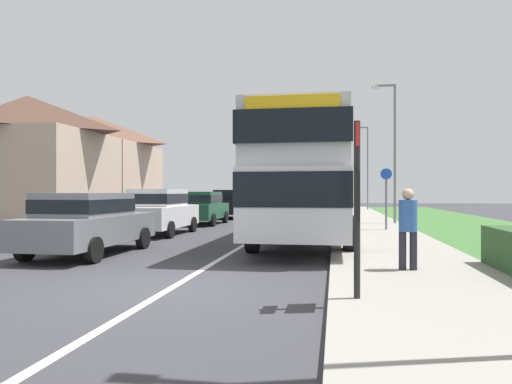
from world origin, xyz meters
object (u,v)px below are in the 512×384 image
Objects in this scene: double_decker_bus at (307,175)px; bus_stop_sign at (357,197)px; cycle_route_sign at (386,196)px; street_lamp_far at (366,162)px; pedestrian_at_stop at (408,225)px; street_lamp_mid at (392,144)px; parked_car_white at (160,210)px; parked_car_grey at (88,221)px; parked_car_dark_green at (202,206)px; parked_car_black at (230,203)px.

double_decker_bus reaches higher than bus_stop_sign.
street_lamp_far reaches higher than cycle_route_sign.
pedestrian_at_stop is 0.64× the size of bus_stop_sign.
street_lamp_mid reaches higher than bus_stop_sign.
parked_car_white is 1.70× the size of cycle_route_sign.
bus_stop_sign is at bearing -33.98° from parked_car_grey.
parked_car_grey is 0.67× the size of street_lamp_mid.
parked_car_black reaches higher than parked_car_dark_green.
parked_car_grey is 11.44m from cycle_route_sign.
cycle_route_sign is at bearing -100.04° from street_lamp_mid.
parked_car_white reaches higher than pedestrian_at_stop.
parked_car_grey is at bearing -142.30° from double_decker_bus.
parked_car_white reaches higher than parked_car_dark_green.
parked_car_dark_green is at bearing 89.47° from parked_car_white.
parked_car_black is 15.78m from street_lamp_far.
double_decker_bus is 6.43× the size of pedestrian_at_stop.
parked_car_dark_green is 16.91m from bus_stop_sign.
parked_car_dark_green is at bearing -116.28° from street_lamp_far.
double_decker_bus is 2.41× the size of parked_car_grey.
street_lamp_mid is 17.50m from street_lamp_far.
cycle_route_sign is 0.36× the size of street_lamp_far.
pedestrian_at_stop is 2.87m from bus_stop_sign.
double_decker_bus reaches higher than parked_car_black.
double_decker_bus is at bearing -67.05° from parked_car_black.
parked_car_grey is at bearing 146.02° from bus_stop_sign.
parked_car_white is 8.77m from cycle_route_sign.
cycle_route_sign reaches higher than pedestrian_at_stop.
pedestrian_at_stop is at bearing -93.60° from cycle_route_sign.
street_lamp_far reaches higher than pedestrian_at_stop.
street_lamp_mid is at bearing 79.96° from cycle_route_sign.
street_lamp_far is at bearing 63.72° from parked_car_dark_green.
double_decker_bus is 4.13× the size of bus_stop_sign.
parked_car_dark_green is 1.63× the size of cycle_route_sign.
bus_stop_sign is (6.75, -10.00, 0.61)m from parked_car_white.
street_lamp_mid is (9.07, 0.72, 2.99)m from parked_car_dark_green.
street_lamp_far reaches higher than parked_car_grey.
bus_stop_sign is (6.70, -15.52, 0.66)m from parked_car_dark_green.
bus_stop_sign is at bearing -66.65° from parked_car_dark_green.
parked_car_black is (0.24, 11.01, 0.00)m from parked_car_white.
bus_stop_sign reaches higher than parked_car_dark_green.
parked_car_dark_green reaches higher than parked_car_grey.
parked_car_dark_green is 0.98× the size of parked_car_black.
double_decker_bus is at bearing -52.04° from parked_car_dark_green.
parked_car_dark_green is at bearing 127.96° from double_decker_bus.
parked_car_grey is (-5.29, -4.09, -1.27)m from double_decker_bus.
parked_car_black is 11.93m from cycle_route_sign.
street_lamp_mid is (2.37, 16.23, 2.33)m from bus_stop_sign.
cycle_route_sign is (8.18, 7.98, 0.55)m from parked_car_grey.
double_decker_bus is 25.58m from street_lamp_far.
street_lamp_far is at bearing 86.11° from bus_stop_sign.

